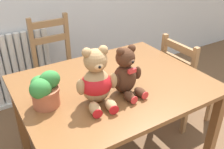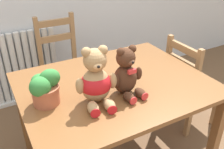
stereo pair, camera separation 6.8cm
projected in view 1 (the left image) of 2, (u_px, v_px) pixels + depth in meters
The scene contains 7 objects.
radiator at pixel (20, 72), 2.64m from camera, with size 0.70×0.10×0.79m.
dining_table at pixel (113, 94), 1.75m from camera, with size 1.27×0.99×0.75m.
wooden_chair_behind at pixel (59, 71), 2.42m from camera, with size 0.38×0.45×0.99m.
wooden_chair_side at pixel (184, 80), 2.34m from camera, with size 0.38×0.40×0.87m.
teddy_bear_left at pixel (97, 81), 1.44m from camera, with size 0.25×0.27×0.35m.
teddy_bear_right at pixel (127, 74), 1.53m from camera, with size 0.22×0.22×0.31m.
potted_plant at pixel (45, 90), 1.42m from camera, with size 0.19×0.17×0.22m.
Camera 1 is at (-0.78, -0.75, 1.62)m, focal length 40.00 mm.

